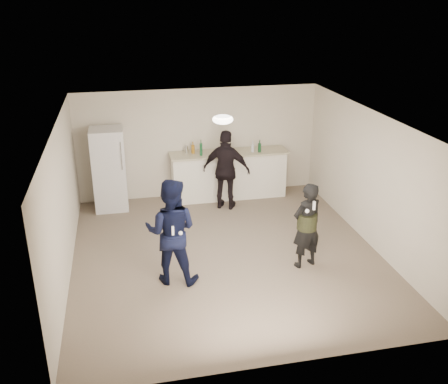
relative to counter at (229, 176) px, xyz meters
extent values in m
plane|color=#6B5B4C|center=(-0.64, -2.67, -0.53)|extent=(6.00, 6.00, 0.00)
plane|color=silver|center=(-0.64, -2.67, 1.98)|extent=(6.00, 6.00, 0.00)
plane|color=beige|center=(-0.64, 0.33, 0.72)|extent=(6.00, 0.00, 6.00)
plane|color=beige|center=(-0.64, -5.67, 0.72)|extent=(6.00, 0.00, 6.00)
plane|color=beige|center=(-3.39, -2.67, 0.72)|extent=(0.00, 6.00, 6.00)
plane|color=beige|center=(2.11, -2.67, 0.72)|extent=(0.00, 6.00, 6.00)
cube|color=white|center=(0.00, 0.00, 0.00)|extent=(2.60, 0.56, 1.05)
cube|color=#BDB592|center=(0.00, 0.00, 0.55)|extent=(2.68, 0.64, 0.04)
cube|color=white|center=(-2.67, -0.07, 0.38)|extent=(0.70, 0.70, 1.80)
cylinder|color=silver|center=(-2.39, -0.44, 0.78)|extent=(0.02, 0.02, 0.60)
ellipsoid|color=white|center=(-0.64, -2.37, 1.93)|extent=(0.36, 0.36, 0.16)
cylinder|color=silver|center=(-0.94, 0.15, 0.65)|extent=(0.08, 0.08, 0.17)
imported|color=#0D1339|center=(-1.69, -3.33, 0.37)|extent=(1.04, 0.91, 1.79)
imported|color=black|center=(0.63, -3.34, 0.25)|extent=(0.65, 0.52, 1.54)
cylinder|color=#2A3217|center=(0.63, -3.34, 0.32)|extent=(0.34, 0.34, 0.28)
imported|color=black|center=(-0.19, -0.61, 0.36)|extent=(1.12, 0.83, 1.76)
cube|color=white|center=(-1.69, -3.61, 0.53)|extent=(0.04, 0.04, 0.15)
sphere|color=white|center=(-1.57, -3.58, 0.45)|extent=(0.07, 0.07, 0.07)
cube|color=silver|center=(0.63, -3.59, 0.72)|extent=(0.04, 0.04, 0.15)
sphere|color=white|center=(0.53, -3.56, 0.62)|extent=(0.07, 0.07, 0.07)
cylinder|color=#9C6816|center=(-0.80, 0.09, 0.66)|extent=(0.08, 0.08, 0.19)
cylinder|color=brown|center=(-0.08, -0.14, 0.69)|extent=(0.07, 0.07, 0.24)
cylinder|color=#134321|center=(0.68, -0.13, 0.67)|extent=(0.07, 0.07, 0.20)
cylinder|color=#164F28|center=(-0.65, -0.11, 0.71)|extent=(0.06, 0.06, 0.28)
cylinder|color=silver|center=(0.53, -0.09, 0.65)|extent=(0.07, 0.07, 0.18)
camera|label=1|loc=(-2.35, -10.55, 3.98)|focal=40.00mm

